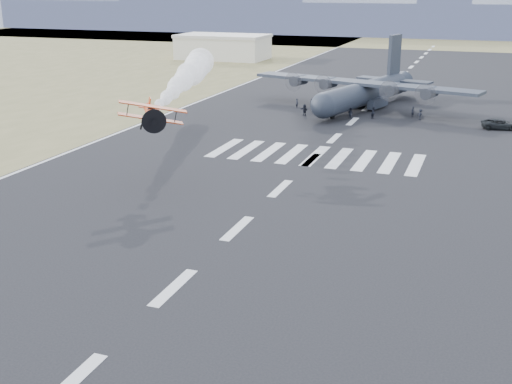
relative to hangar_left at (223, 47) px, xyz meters
The scene contains 20 objects.
ground 154.08m from the hangar_left, 70.27° to the right, with size 500.00×500.00×0.00m, color black.
scrub_far 99.70m from the hangar_left, 58.54° to the left, with size 500.00×80.00×0.00m, color olive.
runway_markings 99.70m from the hangar_left, 58.54° to the right, with size 60.00×260.00×0.01m, color silver, non-canonical shape.
ridge_seg_a 183.53m from the hangar_left, 141.19° to the left, with size 150.00×50.00×13.00m, color #8993AE.
ridge_seg_b 139.02m from the hangar_left, 124.15° to the left, with size 150.00×50.00×15.00m, color #8993AE.
ridge_seg_c 115.84m from the hangar_left, 96.45° to the left, with size 150.00×50.00×17.00m, color #8993AE.
ridge_seg_d 126.25m from the hangar_left, 65.67° to the left, with size 150.00×50.00×13.00m, color #8993AE.
hangar_left is the anchor object (origin of this frame).
aerobatic_biplane 118.71m from the hangar_left, 70.79° to the right, with size 6.75×6.41×3.29m.
smoke_trail 86.53m from the hangar_left, 70.09° to the right, with size 13.61×38.01×4.31m.
transport_aircraft 79.91m from the hangar_left, 49.68° to the right, with size 39.22×32.05×11.45m.
support_vehicle 102.17m from the hangar_left, 44.19° to the right, with size 2.46×5.34×1.48m, color black.
crew_a 76.71m from the hangar_left, 57.89° to the right, with size 0.57×0.47×1.57m, color black.
crew_b 87.96m from the hangar_left, 54.31° to the right, with size 0.88×0.54×1.81m, color black.
crew_c 91.86m from the hangar_left, 47.93° to the right, with size 1.06×0.49×1.64m, color black.
crew_d 77.64m from the hangar_left, 55.86° to the right, with size 1.04×0.53×1.77m, color black.
crew_e 77.28m from the hangar_left, 56.05° to the right, with size 0.77×0.47×1.57m, color black.
crew_f 83.48m from the hangar_left, 58.35° to the right, with size 1.68×0.54×1.81m, color black.
crew_g 89.54m from the hangar_left, 47.78° to the right, with size 0.59×0.49×1.62m, color black.
crew_h 88.66m from the hangar_left, 51.97° to the right, with size 0.90×0.56×1.86m, color black.
Camera 1 is at (19.02, -23.73, 19.94)m, focal length 45.00 mm.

